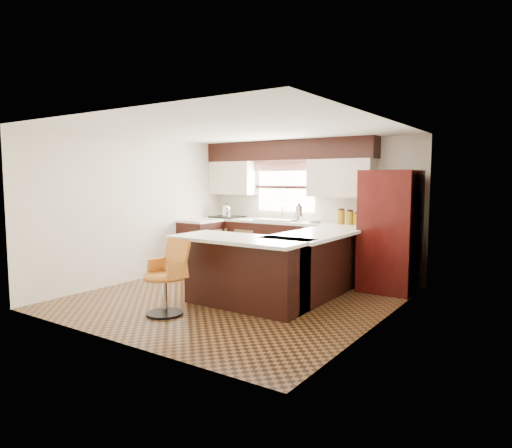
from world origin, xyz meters
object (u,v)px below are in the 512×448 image
Objects in this scene: peninsula_long at (314,266)px; refrigerator at (390,231)px; bar_chair at (164,278)px; peninsula_return at (245,273)px.

refrigerator is (0.79, 0.97, 0.47)m from peninsula_long.
refrigerator is 1.94× the size of bar_chair.
peninsula_return is 0.90× the size of refrigerator.
peninsula_return is 1.74× the size of bar_chair.
refrigerator reaches higher than peninsula_return.
peninsula_long is at bearing -128.95° from refrigerator.
refrigerator reaches higher than peninsula_long.
bar_chair reaches higher than peninsula_long.
peninsula_return is at bearing 66.26° from bar_chair.
bar_chair is at bearing -125.39° from peninsula_return.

